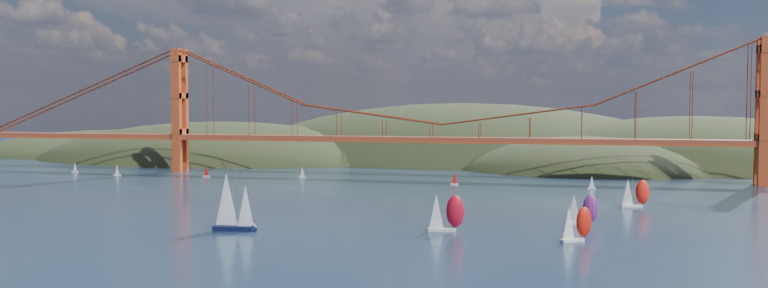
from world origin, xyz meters
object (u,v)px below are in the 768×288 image
(sloop_navy, at_px, (232,202))
(racer_3, at_px, (635,193))
(racer_1, at_px, (576,223))
(racer_0, at_px, (445,212))
(racer_rwb, at_px, (582,209))

(sloop_navy, height_order, racer_3, sloop_navy)
(sloop_navy, distance_m, racer_1, 79.31)
(sloop_navy, relative_size, racer_3, 1.66)
(racer_0, bearing_deg, racer_3, 41.69)
(racer_0, relative_size, racer_3, 1.07)
(sloop_navy, height_order, racer_0, sloop_navy)
(sloop_navy, relative_size, racer_0, 1.55)
(racer_1, bearing_deg, racer_rwb, 53.01)
(racer_rwb, bearing_deg, sloop_navy, -162.17)
(sloop_navy, relative_size, racer_rwb, 1.75)
(sloop_navy, xyz_separation_m, racer_rwb, (80.50, 28.58, -2.61))
(racer_3, xyz_separation_m, racer_rwb, (-15.27, -37.77, -0.21))
(racer_1, relative_size, racer_rwb, 0.98)
(racer_1, bearing_deg, racer_3, 41.21)
(racer_0, bearing_deg, racer_1, -19.12)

